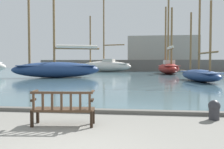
{
  "coord_description": "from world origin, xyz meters",
  "views": [
    {
      "loc": [
        1.45,
        -4.22,
        1.63
      ],
      "look_at": [
        -0.31,
        10.0,
        1.0
      ],
      "focal_mm": 40.0,
      "sensor_mm": 36.0,
      "label": 1
    }
  ],
  "objects_px": {
    "park_bench": "(63,108)",
    "sailboat_mid_port": "(105,65)",
    "mooring_bollard": "(214,109)",
    "sailboat_outer_port": "(57,68)",
    "sailboat_centre_channel": "(200,74)",
    "sailboat_distant_harbor": "(168,66)"
  },
  "relations": [
    {
      "from": "park_bench",
      "to": "sailboat_centre_channel",
      "type": "distance_m",
      "value": 17.62
    },
    {
      "from": "park_bench",
      "to": "sailboat_centre_channel",
      "type": "height_order",
      "value": "sailboat_centre_channel"
    },
    {
      "from": "mooring_bollard",
      "to": "park_bench",
      "type": "bearing_deg",
      "value": -163.76
    },
    {
      "from": "park_bench",
      "to": "sailboat_centre_channel",
      "type": "bearing_deg",
      "value": 66.67
    },
    {
      "from": "sailboat_mid_port",
      "to": "mooring_bollard",
      "type": "xyz_separation_m",
      "value": [
        9.09,
        -38.62,
        -0.98
      ]
    },
    {
      "from": "park_bench",
      "to": "sailboat_mid_port",
      "type": "height_order",
      "value": "sailboat_mid_port"
    },
    {
      "from": "park_bench",
      "to": "sailboat_outer_port",
      "type": "distance_m",
      "value": 21.5
    },
    {
      "from": "sailboat_mid_port",
      "to": "sailboat_distant_harbor",
      "type": "bearing_deg",
      "value": -35.84
    },
    {
      "from": "sailboat_mid_port",
      "to": "mooring_bollard",
      "type": "bearing_deg",
      "value": -76.76
    },
    {
      "from": "park_bench",
      "to": "sailboat_centre_channel",
      "type": "relative_size",
      "value": 0.19
    },
    {
      "from": "sailboat_outer_port",
      "to": "sailboat_centre_channel",
      "type": "bearing_deg",
      "value": -15.65
    },
    {
      "from": "sailboat_distant_harbor",
      "to": "mooring_bollard",
      "type": "relative_size",
      "value": 21.51
    },
    {
      "from": "sailboat_mid_port",
      "to": "sailboat_centre_channel",
      "type": "distance_m",
      "value": 26.49
    },
    {
      "from": "sailboat_distant_harbor",
      "to": "sailboat_mid_port",
      "type": "relative_size",
      "value": 0.9
    },
    {
      "from": "sailboat_distant_harbor",
      "to": "mooring_bollard",
      "type": "xyz_separation_m",
      "value": [
        -1.74,
        -30.8,
        -0.92
      ]
    },
    {
      "from": "park_bench",
      "to": "sailboat_outer_port",
      "type": "height_order",
      "value": "sailboat_outer_port"
    },
    {
      "from": "park_bench",
      "to": "sailboat_distant_harbor",
      "type": "bearing_deg",
      "value": 79.62
    },
    {
      "from": "park_bench",
      "to": "mooring_bollard",
      "type": "bearing_deg",
      "value": 16.24
    },
    {
      "from": "sailboat_mid_port",
      "to": "sailboat_outer_port",
      "type": "bearing_deg",
      "value": -96.93
    },
    {
      "from": "park_bench",
      "to": "sailboat_mid_port",
      "type": "relative_size",
      "value": 0.12
    },
    {
      "from": "sailboat_mid_port",
      "to": "sailboat_centre_channel",
      "type": "xyz_separation_m",
      "value": [
        11.94,
        -23.65,
        -0.53
      ]
    },
    {
      "from": "park_bench",
      "to": "sailboat_outer_port",
      "type": "bearing_deg",
      "value": 110.0
    }
  ]
}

